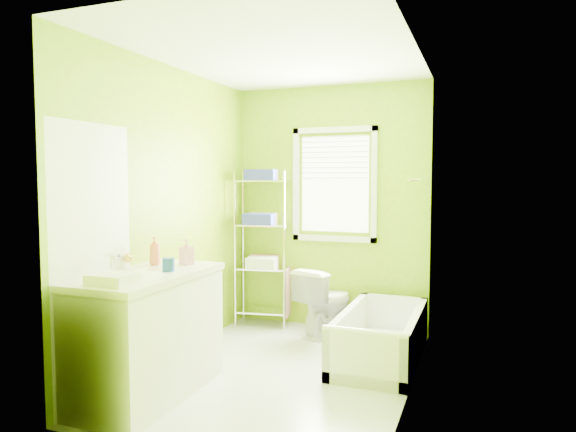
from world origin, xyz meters
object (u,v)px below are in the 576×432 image
at_px(bathtub, 380,344).
at_px(wire_shelf_unit, 264,230).
at_px(vanity, 147,331).
at_px(toilet, 325,301).

height_order(bathtub, wire_shelf_unit, wire_shelf_unit).
height_order(bathtub, vanity, vanity).
relative_size(bathtub, toilet, 2.03).
height_order(bathtub, toilet, toilet).
bearing_deg(bathtub, vanity, -137.19).
xyz_separation_m(bathtub, wire_shelf_unit, (-1.42, 0.69, 0.90)).
bearing_deg(vanity, toilet, 67.71).
distance_m(bathtub, toilet, 0.91).
relative_size(toilet, wire_shelf_unit, 0.41).
bearing_deg(wire_shelf_unit, toilet, -9.48).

